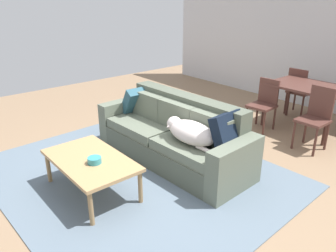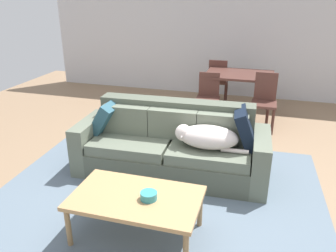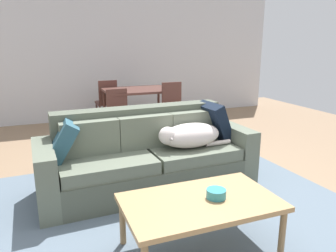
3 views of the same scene
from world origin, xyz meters
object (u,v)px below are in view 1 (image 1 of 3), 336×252
at_px(throw_pillow_by_right_arm, 229,133).
at_px(dining_table, 308,90).
at_px(dog_on_left_cushion, 190,132).
at_px(dining_chair_near_right, 316,116).
at_px(coffee_table, 90,162).
at_px(bowl_on_coffee_table, 95,160).
at_px(throw_pillow_by_left_arm, 137,101).
at_px(dining_chair_near_left, 264,102).
at_px(couch, 174,136).
at_px(dining_chair_far_left, 299,89).

distance_m(throw_pillow_by_right_arm, dining_table, 2.39).
distance_m(dog_on_left_cushion, dining_chair_near_right, 2.06).
distance_m(coffee_table, dining_table, 3.80).
relative_size(dog_on_left_cushion, bowl_on_coffee_table, 5.64).
bearing_deg(dining_chair_near_right, coffee_table, -108.38).
relative_size(throw_pillow_by_right_arm, dining_table, 0.39).
bearing_deg(dining_chair_near_right, throw_pillow_by_right_arm, -95.76).
height_order(dining_table, dining_chair_near_right, dining_chair_near_right).
height_order(throw_pillow_by_left_arm, throw_pillow_by_right_arm, throw_pillow_by_right_arm).
height_order(throw_pillow_by_left_arm, coffee_table, throw_pillow_by_left_arm).
xyz_separation_m(dog_on_left_cushion, bowl_on_coffee_table, (-0.31, -1.17, -0.12)).
bearing_deg(dog_on_left_cushion, throw_pillow_by_left_arm, 171.70).
bearing_deg(dining_table, dining_chair_near_right, -52.33).
xyz_separation_m(dog_on_left_cushion, dining_chair_near_right, (0.62, 1.97, -0.08)).
relative_size(dog_on_left_cushion, dining_chair_near_right, 0.92).
xyz_separation_m(throw_pillow_by_left_arm, dining_chair_near_right, (1.97, 1.82, -0.13)).
bearing_deg(dining_chair_near_left, dog_on_left_cushion, -85.07).
xyz_separation_m(throw_pillow_by_right_arm, dining_chair_near_right, (0.19, 1.75, -0.15)).
distance_m(bowl_on_coffee_table, dining_table, 3.79).
bearing_deg(throw_pillow_by_right_arm, dining_chair_near_right, 83.90).
height_order(throw_pillow_by_right_arm, bowl_on_coffee_table, throw_pillow_by_right_arm).
xyz_separation_m(throw_pillow_by_left_arm, bowl_on_coffee_table, (1.04, -1.31, -0.17)).
bearing_deg(couch, dining_table, 74.11).
xyz_separation_m(dog_on_left_cushion, coffee_table, (-0.43, -1.16, -0.20)).
bearing_deg(dining_chair_far_left, coffee_table, 86.85).
relative_size(dining_table, dining_chair_near_left, 1.41).
relative_size(bowl_on_coffee_table, dining_chair_near_left, 0.18).
height_order(throw_pillow_by_left_arm, bowl_on_coffee_table, throw_pillow_by_left_arm).
bearing_deg(couch, dining_chair_far_left, 85.25).
relative_size(throw_pillow_by_right_arm, dining_chair_near_right, 0.50).
bearing_deg(coffee_table, dining_chair_near_left, 88.07).
relative_size(dog_on_left_cushion, throw_pillow_by_left_arm, 2.07).
bearing_deg(dining_chair_near_left, couch, -97.83).
relative_size(coffee_table, dining_chair_near_left, 1.38).
relative_size(dog_on_left_cushion, dining_chair_near_left, 1.01).
bearing_deg(dining_table, coffee_table, -98.85).
xyz_separation_m(dog_on_left_cushion, dining_chair_far_left, (-0.32, 3.14, -0.09)).
height_order(dining_chair_near_right, dining_chair_far_left, dining_chair_near_right).
bearing_deg(dining_table, dining_chair_far_left, 129.73).
xyz_separation_m(bowl_on_coffee_table, dining_chair_near_left, (-0.02, 3.23, -0.00)).
bearing_deg(throw_pillow_by_right_arm, couch, -174.80).
bearing_deg(throw_pillow_by_left_arm, dining_chair_near_left, 61.97).
relative_size(couch, dining_chair_near_right, 2.55).
xyz_separation_m(couch, throw_pillow_by_right_arm, (0.89, 0.08, 0.32)).
relative_size(throw_pillow_by_left_arm, dining_chair_near_right, 0.45).
bearing_deg(dining_chair_near_left, bowl_on_coffee_table, -93.74).
bearing_deg(throw_pillow_by_left_arm, coffee_table, -55.08).
distance_m(throw_pillow_by_left_arm, dining_chair_near_left, 2.17).
distance_m(couch, dining_table, 2.55).
xyz_separation_m(coffee_table, dining_chair_near_right, (1.06, 3.12, 0.12)).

